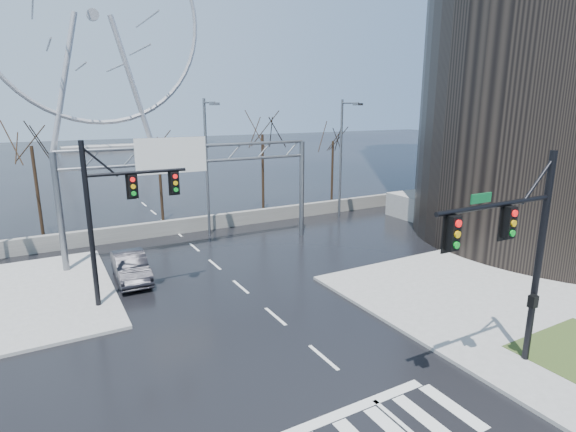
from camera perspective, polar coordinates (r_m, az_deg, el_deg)
ground at (r=18.25m, az=4.52°, el=-17.46°), size 260.00×260.00×0.00m
sidewalk_right_ext at (r=25.75m, az=20.96°, el=-8.54°), size 12.00×10.00×0.15m
sidewalk_far at (r=26.68m, az=-32.33°, el=-9.04°), size 10.00×12.00×0.15m
tower_podium at (r=44.01m, az=31.11°, el=0.69°), size 22.00×18.00×2.00m
barrier_wall at (r=35.19m, az=-13.85°, el=-1.29°), size 52.00×0.50×1.10m
signal_mast_near at (r=17.14m, az=27.24°, el=-3.29°), size 5.52×0.41×8.00m
signal_mast_far at (r=22.52m, az=-21.16°, el=1.00°), size 4.72×0.41×8.00m
sign_gantry at (r=29.41m, az=-12.38°, el=5.10°), size 16.36×0.40×7.60m
streetlight_mid at (r=33.07m, az=-10.14°, el=7.37°), size 0.50×2.55×10.00m
streetlight_right at (r=38.69m, az=7.03°, el=8.38°), size 0.50×2.55×10.00m
tree_left at (r=36.55m, az=-29.68°, el=6.53°), size 3.75×3.75×7.50m
tree_center at (r=38.65m, az=-16.07°, el=6.88°), size 3.25×3.25×6.50m
tree_right at (r=40.64m, az=-3.26°, el=9.18°), size 3.90×3.90×7.80m
tree_far_right at (r=45.20m, az=5.71°, el=8.58°), size 3.40×3.40×6.80m
ferris_wheel at (r=110.04m, az=-23.46°, el=21.43°), size 45.00×6.00×50.91m
car at (r=26.57m, az=-19.36°, el=-6.09°), size 1.79×4.77×1.55m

